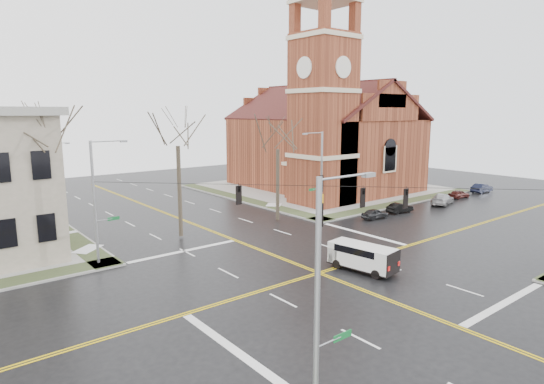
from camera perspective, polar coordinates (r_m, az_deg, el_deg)
ground at (r=32.53m, az=5.93°, el=-10.08°), size 120.00×120.00×0.00m
sidewalks at (r=32.50m, az=5.94°, el=-9.95°), size 80.00×80.00×0.17m
road_markings at (r=32.53m, az=5.93°, el=-10.07°), size 100.00×100.00×0.01m
church at (r=65.64m, az=6.36°, el=7.63°), size 24.28×27.48×27.50m
signal_pole_ne at (r=47.10m, az=6.08°, el=2.43°), size 2.75×0.22×9.00m
signal_pole_nw at (r=35.25m, az=-21.14°, el=-0.78°), size 2.75×0.22×9.00m
signal_pole_sw at (r=15.70m, az=6.16°, el=-13.38°), size 2.75×0.22×9.00m
span_wires at (r=30.95m, az=6.14°, el=0.76°), size 23.02×23.02×0.03m
traffic_signals at (r=30.62m, az=6.99°, el=-0.78°), size 8.21×8.26×1.30m
streetlight_north_a at (r=51.28m, az=-26.01°, el=1.54°), size 2.30×0.20×8.00m
streetlight_north_b at (r=70.83m, az=-29.64°, el=3.34°), size 2.30×0.20×8.00m
cargo_van at (r=33.23m, az=10.99°, el=-7.77°), size 2.63×5.11×1.85m
parked_car_a at (r=49.16m, az=12.80°, el=-2.67°), size 3.26×1.52×1.08m
parked_car_b at (r=52.70m, az=15.75°, el=-1.93°), size 3.43×1.44×1.10m
parked_car_c at (r=59.01m, az=20.58°, el=-0.82°), size 4.94×3.04×1.34m
parked_car_d at (r=63.95m, az=22.41°, el=-0.24°), size 3.38×1.62×1.11m
parked_car_e at (r=69.69m, az=24.83°, el=0.45°), size 3.87×1.36×1.27m
tree_nw_far at (r=36.27m, az=-26.86°, el=5.60°), size 4.00×4.00×12.49m
tree_nw_near at (r=40.38m, az=-11.76°, el=6.44°), size 4.00×4.00×12.11m
tree_ne at (r=45.73m, az=0.73°, el=6.00°), size 4.00×4.00×10.94m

